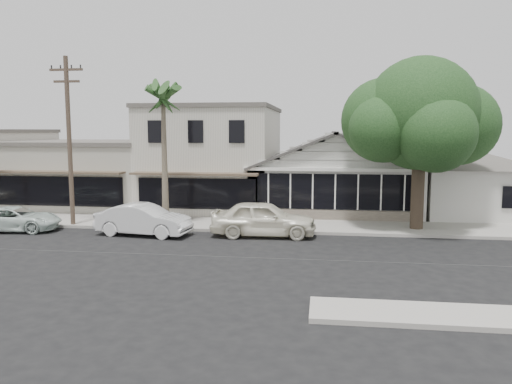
# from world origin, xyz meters

# --- Properties ---
(ground) EXTENTS (140.00, 140.00, 0.00)m
(ground) POSITION_xyz_m (0.00, 0.00, 0.00)
(ground) COLOR black
(ground) RESTS_ON ground
(sidewalk_north) EXTENTS (90.00, 3.50, 0.15)m
(sidewalk_north) POSITION_xyz_m (-8.00, 6.75, 0.07)
(sidewalk_north) COLOR #9E9991
(sidewalk_north) RESTS_ON ground
(corner_shop) EXTENTS (10.40, 8.60, 5.10)m
(corner_shop) POSITION_xyz_m (5.00, 12.47, 2.62)
(corner_shop) COLOR silver
(corner_shop) RESTS_ON ground
(side_cottage) EXTENTS (6.00, 6.00, 3.00)m
(side_cottage) POSITION_xyz_m (13.20, 11.50, 1.50)
(side_cottage) COLOR silver
(side_cottage) RESTS_ON ground
(row_building_near) EXTENTS (8.00, 10.00, 6.50)m
(row_building_near) POSITION_xyz_m (-3.00, 13.50, 3.25)
(row_building_near) COLOR beige
(row_building_near) RESTS_ON ground
(row_building_midnear) EXTENTS (10.00, 10.00, 4.20)m
(row_building_midnear) POSITION_xyz_m (-12.00, 13.50, 2.10)
(row_building_midnear) COLOR #B8B4A5
(row_building_midnear) RESTS_ON ground
(utility_pole) EXTENTS (1.80, 0.24, 9.00)m
(utility_pole) POSITION_xyz_m (-9.00, 5.20, 4.79)
(utility_pole) COLOR brown
(utility_pole) RESTS_ON ground
(car_0) EXTENTS (5.22, 2.28, 1.75)m
(car_0) POSITION_xyz_m (1.45, 4.25, 0.87)
(car_0) COLOR silver
(car_0) RESTS_ON ground
(car_1) EXTENTS (4.89, 2.25, 1.55)m
(car_1) POSITION_xyz_m (-4.47, 3.69, 0.78)
(car_1) COLOR silver
(car_1) RESTS_ON ground
(car_2) EXTENTS (4.70, 2.58, 1.25)m
(car_2) POSITION_xyz_m (-11.40, 3.81, 0.62)
(car_2) COLOR silver
(car_2) RESTS_ON ground
(shade_tree) EXTENTS (7.97, 7.21, 8.85)m
(shade_tree) POSITION_xyz_m (9.05, 6.78, 5.82)
(shade_tree) COLOR #4E412F
(shade_tree) RESTS_ON ground
(palm_east) EXTENTS (3.40, 3.40, 8.10)m
(palm_east) POSITION_xyz_m (-4.01, 5.77, 6.92)
(palm_east) COLOR #726651
(palm_east) RESTS_ON ground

